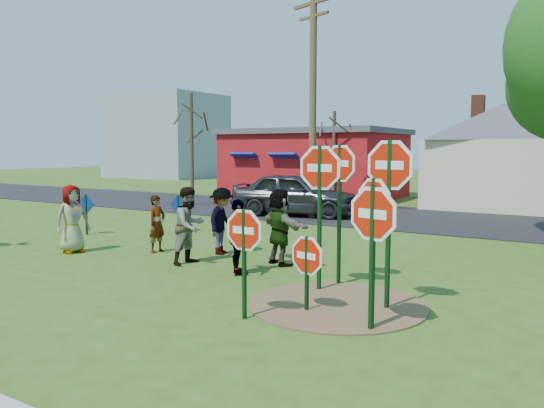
{
  "coord_description": "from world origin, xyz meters",
  "views": [
    {
      "loc": [
        8.34,
        -9.56,
        2.82
      ],
      "look_at": [
        1.42,
        1.79,
        1.42
      ],
      "focal_mm": 35.0,
      "sensor_mm": 36.0,
      "label": 1
    }
  ],
  "objects_px": {
    "stop_sign_c": "(373,218)",
    "person_a": "(72,219)",
    "stop_sign_b": "(340,178)",
    "suv": "(295,194)",
    "stop_sign_a": "(244,239)",
    "utility_pole": "(313,99)",
    "stop_sign_d": "(390,181)",
    "person_b": "(157,224)"
  },
  "relations": [
    {
      "from": "stop_sign_c",
      "to": "person_a",
      "type": "height_order",
      "value": "stop_sign_c"
    },
    {
      "from": "stop_sign_b",
      "to": "suv",
      "type": "xyz_separation_m",
      "value": [
        -6.17,
        9.28,
        -1.29
      ]
    },
    {
      "from": "stop_sign_a",
      "to": "utility_pole",
      "type": "distance_m",
      "value": 13.31
    },
    {
      "from": "stop_sign_d",
      "to": "person_b",
      "type": "height_order",
      "value": "stop_sign_d"
    },
    {
      "from": "person_a",
      "to": "person_b",
      "type": "xyz_separation_m",
      "value": [
        1.93,
        1.22,
        -0.14
      ]
    },
    {
      "from": "stop_sign_c",
      "to": "stop_sign_d",
      "type": "relative_size",
      "value": 0.8
    },
    {
      "from": "suv",
      "to": "person_b",
      "type": "bearing_deg",
      "value": 171.8
    },
    {
      "from": "stop_sign_c",
      "to": "utility_pole",
      "type": "relative_size",
      "value": 0.28
    },
    {
      "from": "stop_sign_c",
      "to": "person_b",
      "type": "relative_size",
      "value": 1.6
    },
    {
      "from": "stop_sign_b",
      "to": "suv",
      "type": "bearing_deg",
      "value": 137.1
    },
    {
      "from": "stop_sign_a",
      "to": "stop_sign_b",
      "type": "distance_m",
      "value": 3.07
    },
    {
      "from": "stop_sign_c",
      "to": "suv",
      "type": "xyz_separation_m",
      "value": [
        -7.75,
        11.53,
        -0.82
      ]
    },
    {
      "from": "suv",
      "to": "utility_pole",
      "type": "distance_m",
      "value": 3.96
    },
    {
      "from": "stop_sign_c",
      "to": "suv",
      "type": "bearing_deg",
      "value": 149.85
    },
    {
      "from": "person_a",
      "to": "utility_pole",
      "type": "distance_m",
      "value": 10.67
    },
    {
      "from": "stop_sign_c",
      "to": "person_b",
      "type": "height_order",
      "value": "stop_sign_c"
    },
    {
      "from": "stop_sign_b",
      "to": "person_a",
      "type": "distance_m",
      "value": 7.69
    },
    {
      "from": "utility_pole",
      "to": "suv",
      "type": "bearing_deg",
      "value": 164.28
    },
    {
      "from": "person_a",
      "to": "utility_pole",
      "type": "bearing_deg",
      "value": 2.39
    },
    {
      "from": "person_b",
      "to": "utility_pole",
      "type": "height_order",
      "value": "utility_pole"
    },
    {
      "from": "person_a",
      "to": "utility_pole",
      "type": "height_order",
      "value": "utility_pole"
    },
    {
      "from": "stop_sign_a",
      "to": "suv",
      "type": "height_order",
      "value": "stop_sign_a"
    },
    {
      "from": "stop_sign_b",
      "to": "utility_pole",
      "type": "relative_size",
      "value": 0.34
    },
    {
      "from": "person_a",
      "to": "person_b",
      "type": "height_order",
      "value": "person_a"
    },
    {
      "from": "stop_sign_a",
      "to": "person_a",
      "type": "bearing_deg",
      "value": 163.29
    },
    {
      "from": "stop_sign_a",
      "to": "utility_pole",
      "type": "xyz_separation_m",
      "value": [
        -4.84,
        11.92,
        3.43
      ]
    },
    {
      "from": "stop_sign_c",
      "to": "person_a",
      "type": "bearing_deg",
      "value": -163.91
    },
    {
      "from": "suv",
      "to": "utility_pole",
      "type": "xyz_separation_m",
      "value": [
        0.95,
        -0.27,
        3.83
      ]
    },
    {
      "from": "stop_sign_d",
      "to": "suv",
      "type": "xyz_separation_m",
      "value": [
        -7.62,
        10.44,
        -1.33
      ]
    },
    {
      "from": "stop_sign_a",
      "to": "stop_sign_b",
      "type": "xyz_separation_m",
      "value": [
        0.39,
        2.91,
        0.88
      ]
    },
    {
      "from": "stop_sign_b",
      "to": "stop_sign_d",
      "type": "relative_size",
      "value": 0.97
    },
    {
      "from": "person_a",
      "to": "suv",
      "type": "xyz_separation_m",
      "value": [
        1.39,
        9.95,
        0.01
      ]
    },
    {
      "from": "suv",
      "to": "utility_pole",
      "type": "relative_size",
      "value": 0.58
    },
    {
      "from": "person_a",
      "to": "stop_sign_b",
      "type": "bearing_deg",
      "value": -68.99
    },
    {
      "from": "suv",
      "to": "utility_pole",
      "type": "height_order",
      "value": "utility_pole"
    },
    {
      "from": "stop_sign_a",
      "to": "stop_sign_b",
      "type": "relative_size",
      "value": 0.65
    },
    {
      "from": "person_b",
      "to": "stop_sign_a",
      "type": "bearing_deg",
      "value": -123.86
    },
    {
      "from": "stop_sign_a",
      "to": "stop_sign_c",
      "type": "height_order",
      "value": "stop_sign_c"
    },
    {
      "from": "stop_sign_b",
      "to": "stop_sign_d",
      "type": "xyz_separation_m",
      "value": [
        1.45,
        -1.17,
        0.04
      ]
    },
    {
      "from": "stop_sign_d",
      "to": "person_a",
      "type": "distance_m",
      "value": 9.12
    },
    {
      "from": "person_b",
      "to": "suv",
      "type": "relative_size",
      "value": 0.3
    },
    {
      "from": "utility_pole",
      "to": "stop_sign_a",
      "type": "bearing_deg",
      "value": -67.92
    }
  ]
}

